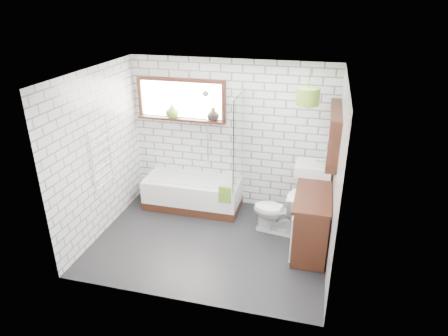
% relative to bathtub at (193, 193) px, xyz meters
% --- Properties ---
extents(floor, '(3.40, 2.60, 0.01)m').
position_rel_bathtub_xyz_m(floor, '(0.59, -0.94, -0.27)').
color(floor, black).
rests_on(floor, ground).
extents(ceiling, '(3.40, 2.60, 0.01)m').
position_rel_bathtub_xyz_m(ceiling, '(0.59, -0.94, 2.24)').
color(ceiling, white).
rests_on(ceiling, ground).
extents(wall_back, '(3.40, 0.01, 2.50)m').
position_rel_bathtub_xyz_m(wall_back, '(0.59, 0.36, 0.99)').
color(wall_back, white).
rests_on(wall_back, ground).
extents(wall_front, '(3.40, 0.01, 2.50)m').
position_rel_bathtub_xyz_m(wall_front, '(0.59, -2.25, 0.99)').
color(wall_front, white).
rests_on(wall_front, ground).
extents(wall_left, '(0.01, 2.60, 2.50)m').
position_rel_bathtub_xyz_m(wall_left, '(-1.12, -0.94, 0.99)').
color(wall_left, white).
rests_on(wall_left, ground).
extents(wall_right, '(0.01, 2.60, 2.50)m').
position_rel_bathtub_xyz_m(wall_right, '(2.29, -0.94, 0.99)').
color(wall_right, white).
rests_on(wall_right, ground).
extents(window, '(1.52, 0.16, 0.68)m').
position_rel_bathtub_xyz_m(window, '(-0.26, 0.32, 1.54)').
color(window, black).
rests_on(window, wall_back).
extents(towel_radiator, '(0.06, 0.52, 1.00)m').
position_rel_bathtub_xyz_m(towel_radiator, '(-1.07, -0.94, 0.94)').
color(towel_radiator, white).
rests_on(towel_radiator, wall_left).
extents(mirror_cabinet, '(0.16, 1.20, 0.70)m').
position_rel_bathtub_xyz_m(mirror_cabinet, '(2.21, -0.34, 1.39)').
color(mirror_cabinet, black).
rests_on(mirror_cabinet, wall_right).
extents(shower_riser, '(0.02, 0.02, 1.30)m').
position_rel_bathtub_xyz_m(shower_riser, '(0.19, 0.32, 1.09)').
color(shower_riser, silver).
rests_on(shower_riser, wall_back).
extents(bathtub, '(1.62, 0.71, 0.52)m').
position_rel_bathtub_xyz_m(bathtub, '(0.00, 0.00, 0.00)').
color(bathtub, white).
rests_on(bathtub, floor).
extents(shower_screen, '(0.02, 0.72, 1.50)m').
position_rel_bathtub_xyz_m(shower_screen, '(0.79, 0.00, 1.01)').
color(shower_screen, white).
rests_on(shower_screen, bathtub).
extents(towel_green, '(0.20, 0.05, 0.27)m').
position_rel_bathtub_xyz_m(towel_green, '(0.66, -0.36, 0.24)').
color(towel_green, '#5B8327').
rests_on(towel_green, bathtub).
extents(towel_beige, '(0.18, 0.04, 0.23)m').
position_rel_bathtub_xyz_m(towel_beige, '(0.66, -0.36, 0.24)').
color(towel_beige, tan).
rests_on(towel_beige, bathtub).
extents(vanity, '(0.50, 1.55, 0.89)m').
position_rel_bathtub_xyz_m(vanity, '(2.04, -0.53, 0.18)').
color(vanity, black).
rests_on(vanity, floor).
extents(basin, '(0.53, 0.47, 0.16)m').
position_rel_bathtub_xyz_m(basin, '(1.98, -0.03, 0.70)').
color(basin, white).
rests_on(basin, vanity).
extents(tap, '(0.03, 0.03, 0.17)m').
position_rel_bathtub_xyz_m(tap, '(2.14, -0.03, 0.76)').
color(tap, silver).
rests_on(tap, vanity).
extents(toilet, '(0.50, 0.76, 0.72)m').
position_rel_bathtub_xyz_m(toilet, '(1.49, -0.43, 0.10)').
color(toilet, white).
rests_on(toilet, floor).
extents(vase_olive, '(0.29, 0.29, 0.23)m').
position_rel_bathtub_xyz_m(vase_olive, '(-0.42, 0.29, 1.33)').
color(vase_olive, olive).
rests_on(vase_olive, window).
extents(vase_dark, '(0.26, 0.26, 0.21)m').
position_rel_bathtub_xyz_m(vase_dark, '(0.29, 0.29, 1.32)').
color(vase_dark, black).
rests_on(vase_dark, window).
extents(bottle, '(0.09, 0.09, 0.22)m').
position_rel_bathtub_xyz_m(bottle, '(0.30, 0.29, 1.33)').
color(bottle, olive).
rests_on(bottle, window).
extents(pendant, '(0.33, 0.33, 0.24)m').
position_rel_bathtub_xyz_m(pendant, '(1.81, -0.15, 1.84)').
color(pendant, '#5B8327').
rests_on(pendant, ceiling).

